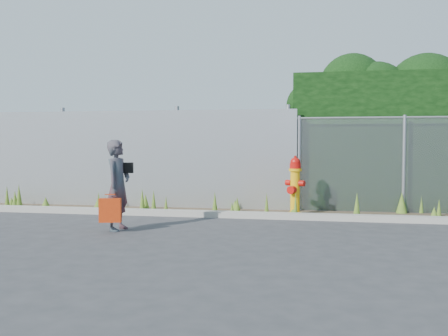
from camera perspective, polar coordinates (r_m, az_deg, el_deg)
ground at (r=8.09m, az=0.29°, el=-7.63°), size 80.00×80.00×0.00m
curb at (r=9.83m, az=2.15°, el=-5.38°), size 16.00×0.22×0.12m
weed_strip at (r=10.46m, az=2.50°, el=-4.54°), size 16.00×1.32×0.52m
corrugated_fence at (r=11.79m, az=-12.77°, el=1.04°), size 8.50×0.21×2.30m
fire_hydrant at (r=10.16m, az=8.13°, el=-2.13°), size 0.41×0.36×1.21m
woman at (r=8.60m, az=-12.02°, el=-1.92°), size 0.43×0.60×1.53m
red_tote_bag at (r=8.40m, az=-12.88°, el=-4.73°), size 0.35×0.13×0.46m
black_shoulder_bag at (r=8.68m, az=-11.12°, el=0.03°), size 0.24×0.10×0.18m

